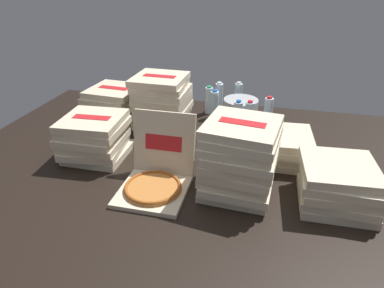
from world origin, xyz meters
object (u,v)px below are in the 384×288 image
pizza_stack_left_near (162,103)px  pizza_stack_left_mid (114,105)px  pizza_stack_center_near (338,185)px  water_bottle_3 (209,100)px  water_bottle_2 (249,116)px  water_bottle_4 (238,116)px  water_bottle_1 (214,104)px  pizza_stack_right_near (280,146)px  pizza_stack_left_far (239,159)px  water_bottle_6 (268,112)px  ice_bucket (240,110)px  pizza_stack_right_far (94,137)px  water_bottle_5 (219,96)px  open_pizza_box (156,175)px  water_bottle_0 (238,96)px

pizza_stack_left_near → pizza_stack_left_mid: size_ratio=1.01×
pizza_stack_center_near → water_bottle_3: 1.37m
water_bottle_2 → water_bottle_4: same height
pizza_stack_left_near → pizza_stack_center_near: bearing=-30.3°
water_bottle_1 → pizza_stack_center_near: bearing=-50.1°
water_bottle_3 → pizza_stack_right_near: bearing=-48.2°
water_bottle_4 → water_bottle_3: bearing=134.7°
water_bottle_1 → pizza_stack_left_far: bearing=-72.7°
water_bottle_3 → water_bottle_6: same height
ice_bucket → water_bottle_4: size_ratio=1.17×
water_bottle_1 → ice_bucket: bearing=0.5°
pizza_stack_left_mid → pizza_stack_center_near: bearing=-24.5°
water_bottle_2 → water_bottle_1: bearing=149.0°
pizza_stack_right_far → pizza_stack_center_near: size_ratio=1.01×
water_bottle_3 → water_bottle_1: bearing=-54.8°
ice_bucket → water_bottle_5: (-0.21, 0.21, 0.03)m
pizza_stack_left_far → open_pizza_box: bearing=-171.1°
pizza_stack_left_far → ice_bucket: 0.99m
pizza_stack_center_near → water_bottle_6: size_ratio=1.68×
pizza_stack_left_far → water_bottle_5: size_ratio=1.79×
pizza_stack_right_far → ice_bucket: (0.85, 0.81, -0.05)m
pizza_stack_left_near → ice_bucket: 0.64m
water_bottle_1 → water_bottle_2: bearing=-31.0°
water_bottle_0 → water_bottle_3: (-0.22, -0.16, 0.00)m
water_bottle_3 → ice_bucket: bearing=-17.3°
water_bottle_1 → water_bottle_6: (0.43, -0.05, 0.00)m
pizza_stack_right_far → water_bottle_6: (1.06, 0.75, -0.02)m
pizza_stack_left_mid → water_bottle_4: (0.97, 0.07, -0.02)m
open_pizza_box → water_bottle_1: 1.06m
pizza_stack_center_near → water_bottle_2: bearing=123.1°
open_pizza_box → water_bottle_1: open_pizza_box is taller
pizza_stack_left_far → water_bottle_4: 0.80m
water_bottle_1 → water_bottle_6: 0.43m
pizza_stack_center_near → water_bottle_4: (-0.60, 0.78, -0.00)m
pizza_stack_left_far → water_bottle_6: size_ratio=1.79×
ice_bucket → water_bottle_2: bearing=-65.2°
water_bottle_6 → water_bottle_3: bearing=164.0°
water_bottle_2 → pizza_stack_left_near: bearing=-169.7°
water_bottle_1 → water_bottle_6: size_ratio=1.00×
pizza_stack_right_near → water_bottle_1: (-0.52, 0.57, 0.02)m
open_pizza_box → pizza_stack_left_far: size_ratio=1.07×
pizza_stack_left_mid → ice_bucket: 1.00m
pizza_stack_left_far → pizza_stack_left_near: bearing=133.4°
pizza_stack_right_near → water_bottle_6: water_bottle_6 is taller
open_pizza_box → pizza_stack_right_far: 0.55m
pizza_stack_right_far → water_bottle_0: size_ratio=1.71×
pizza_stack_left_mid → pizza_stack_right_far: (0.12, -0.55, -0.00)m
water_bottle_1 → water_bottle_3: bearing=125.2°
pizza_stack_left_near → water_bottle_4: pizza_stack_left_near is taller
ice_bucket → open_pizza_box: bearing=-108.6°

